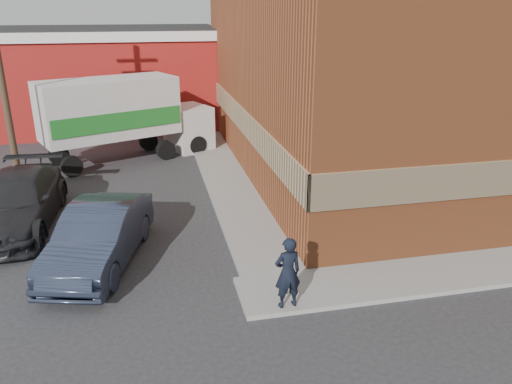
{
  "coord_description": "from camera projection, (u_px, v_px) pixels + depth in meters",
  "views": [
    {
      "loc": [
        -2.36,
        -11.19,
        6.72
      ],
      "look_at": [
        0.62,
        2.32,
        1.55
      ],
      "focal_mm": 35.0,
      "sensor_mm": 36.0,
      "label": 1
    }
  ],
  "objects": [
    {
      "name": "warehouse",
      "position": [
        81.0,
        77.0,
        29.17
      ],
      "size": [
        16.3,
        8.3,
        5.6
      ],
      "color": "maroon",
      "rests_on": "ground"
    },
    {
      "name": "sedan",
      "position": [
        99.0,
        236.0,
        13.63
      ],
      "size": [
        3.01,
        5.28,
        1.65
      ],
      "primitive_type": "imported",
      "rotation": [
        0.0,
        0.0,
        -0.27
      ],
      "color": "#2D364C",
      "rests_on": "ground"
    },
    {
      "name": "brick_building",
      "position": [
        402.0,
        57.0,
        21.37
      ],
      "size": [
        14.25,
        18.25,
        9.36
      ],
      "color": "brown",
      "rests_on": "ground"
    },
    {
      "name": "suv_b",
      "position": [
        16.0,
        202.0,
        15.94
      ],
      "size": [
        2.62,
        5.92,
        1.69
      ],
      "primitive_type": "imported",
      "rotation": [
        0.0,
        0.0,
        -0.05
      ],
      "color": "#28282B",
      "rests_on": "ground"
    },
    {
      "name": "ground",
      "position": [
        252.0,
        279.0,
        13.07
      ],
      "size": [
        90.0,
        90.0,
        0.0
      ],
      "primitive_type": "plane",
      "color": "#28282B",
      "rests_on": "ground"
    },
    {
      "name": "box_truck",
      "position": [
        125.0,
        113.0,
        22.51
      ],
      "size": [
        7.89,
        5.03,
        3.76
      ],
      "rotation": [
        0.0,
        0.0,
        0.4
      ],
      "color": "silver",
      "rests_on": "ground"
    },
    {
      "name": "sidewalk_west",
      "position": [
        222.0,
        171.0,
        21.4
      ],
      "size": [
        1.8,
        18.0,
        0.12
      ],
      "primitive_type": "cube",
      "color": "gray",
      "rests_on": "ground"
    },
    {
      "name": "man",
      "position": [
        288.0,
        273.0,
        11.4
      ],
      "size": [
        0.69,
        0.49,
        1.75
      ],
      "primitive_type": "imported",
      "rotation": [
        0.0,
        0.0,
        3.26
      ],
      "color": "black",
      "rests_on": "sidewalk_south"
    }
  ]
}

